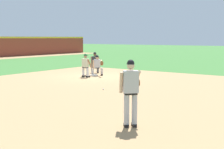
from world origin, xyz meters
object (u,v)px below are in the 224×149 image
Objects in this scene: baseball at (103,89)px; baserunner at (86,64)px; first_base_bag at (94,75)px; pitcher at (131,89)px; first_baseman at (98,64)px; umpire at (95,62)px.

baseball is 0.05× the size of baserunner.
first_base_bag is 11.60m from pitcher.
first_baseman is at bearing 41.18° from baseball.
pitcher is 1.27× the size of baserunner.
first_baseman is at bearing 42.85° from pitcher.
baseball is (-3.88, -3.75, -0.01)m from first_base_bag.
pitcher is 11.16m from baserunner.
pitcher is 13.33m from umpire.
first_base_bag is 0.26× the size of umpire.
baseball is at bearing -137.98° from umpire.
first_baseman is 1.03m from baserunner.
first_base_bag is at bearing 44.21° from pitcher.
first_baseman is (4.22, 3.70, 0.69)m from baseball.
umpire is (2.11, 0.95, 0.00)m from baserunner.
umpire is (5.32, 4.79, 0.76)m from baseball.
first_baseman is 1.55m from umpire.
first_base_bag reaches higher than baseball.
pitcher reaches higher than first_base_bag.
first_baseman is at bearing -8.13° from baserunner.
pitcher is at bearing -133.05° from baserunner.
first_base_bag is 5.14× the size of baseball.
first_base_bag is 0.20× the size of pitcher.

